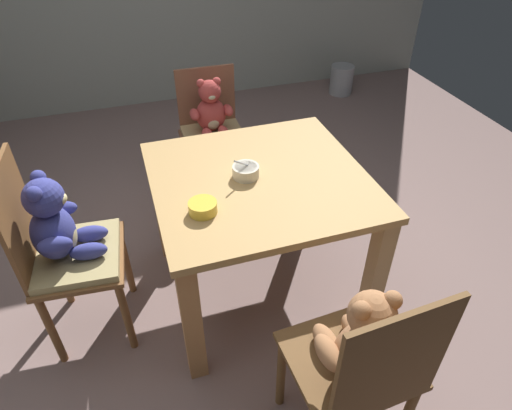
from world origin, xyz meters
TOP-DOWN VIEW (x-y plane):
  - ground_plane at (0.00, 0.00)m, footprint 5.20×5.20m
  - dining_table at (0.00, 0.00)m, footprint 0.96×0.93m
  - teddy_chair_far_center at (-0.02, 0.86)m, footprint 0.41×0.41m
  - teddy_chair_near_front at (0.06, -0.87)m, footprint 0.44×0.42m
  - teddy_chair_near_left at (-0.88, 0.01)m, footprint 0.41×0.45m
  - porridge_bowl_cream_center at (-0.06, 0.02)m, footprint 0.12×0.12m
  - porridge_bowl_yellow_near_left at (-0.30, -0.17)m, footprint 0.12×0.12m
  - metal_pail at (1.56, 2.15)m, footprint 0.22×0.22m

SIDE VIEW (x-z plane):
  - ground_plane at x=0.00m, z-range -0.04..0.00m
  - metal_pail at x=1.56m, z-range 0.00..0.28m
  - teddy_chair_far_center at x=-0.02m, z-range 0.11..0.97m
  - dining_table at x=0.00m, z-range 0.22..0.93m
  - teddy_chair_near_front at x=0.06m, z-range 0.11..1.04m
  - teddy_chair_near_left at x=-0.88m, z-range 0.11..1.06m
  - porridge_bowl_yellow_near_left at x=-0.30m, z-range 0.71..0.76m
  - porridge_bowl_cream_center at x=-0.06m, z-range 0.68..0.80m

